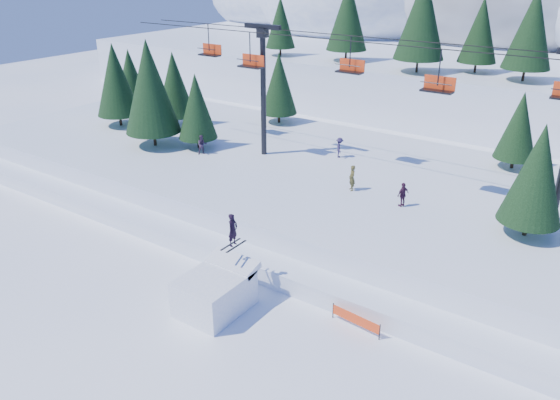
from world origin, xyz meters
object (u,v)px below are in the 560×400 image
Objects in this scene: chairlift at (394,88)px; banner_far at (474,342)px; jump_kicker at (216,290)px; banner_near at (356,319)px.

banner_far is (10.15, -11.91, -8.78)m from chairlift.
jump_kicker is 13.20m from banner_far.
jump_kicker is 18.31m from chairlift.
banner_near and banner_far have the same top height.
jump_kicker reaches higher than banner_near.
banner_far is at bearing 19.07° from jump_kicker.
chairlift reaches higher than jump_kicker.
chairlift is 16.09× the size of banner_far.
jump_kicker is 1.78× the size of banner_near.
chairlift is 16.80m from banner_near.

